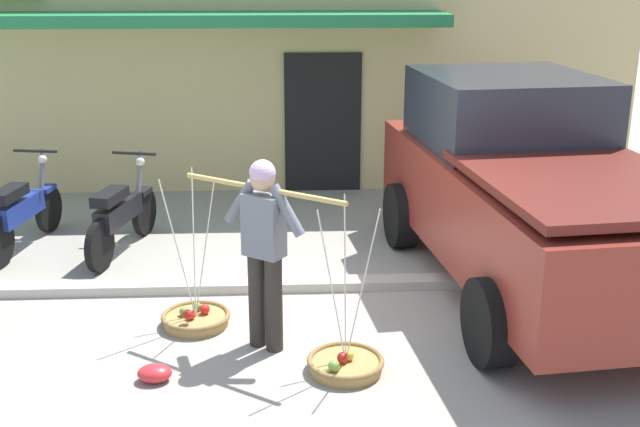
% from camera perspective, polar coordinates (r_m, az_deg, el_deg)
% --- Properties ---
extents(ground_plane, '(90.00, 90.00, 0.00)m').
position_cam_1_polar(ground_plane, '(7.60, -1.82, -7.53)').
color(ground_plane, '#9E998C').
extents(sidewalk_curb, '(20.00, 0.24, 0.10)m').
position_cam_1_polar(sidewalk_curb, '(8.22, -1.92, -5.13)').
color(sidewalk_curb, '#BAB4A5').
rests_on(sidewalk_curb, ground).
extents(fruit_vendor, '(1.35, 0.97, 1.70)m').
position_cam_1_polar(fruit_vendor, '(6.70, -4.05, -2.09)').
color(fruit_vendor, '#2D2823').
rests_on(fruit_vendor, ground).
extents(fruit_basket_left_side, '(0.65, 0.65, 1.45)m').
position_cam_1_polar(fruit_basket_left_side, '(6.67, 1.84, -10.70)').
color(fruit_basket_left_side, '#B2894C').
rests_on(fruit_basket_left_side, ground).
extents(fruit_basket_right_side, '(0.65, 0.65, 1.45)m').
position_cam_1_polar(fruit_basket_right_side, '(7.52, -8.93, -7.40)').
color(fruit_basket_right_side, '#B2894C').
rests_on(fruit_basket_right_side, ground).
extents(motorcycle_nearest_shop, '(0.55, 1.81, 1.09)m').
position_cam_1_polar(motorcycle_nearest_shop, '(9.82, -20.65, 0.08)').
color(motorcycle_nearest_shop, black).
rests_on(motorcycle_nearest_shop, ground).
extents(motorcycle_second_in_row, '(0.62, 1.79, 1.09)m').
position_cam_1_polar(motorcycle_second_in_row, '(9.37, -14.12, -0.13)').
color(motorcycle_second_in_row, black).
rests_on(motorcycle_second_in_row, ground).
extents(parked_truck, '(2.55, 4.88, 2.10)m').
position_cam_1_polar(parked_truck, '(8.30, 14.66, 1.69)').
color(parked_truck, maroon).
rests_on(parked_truck, ground).
extents(storefront_building, '(13.00, 6.00, 4.20)m').
position_cam_1_polar(storefront_building, '(13.87, -8.64, 12.88)').
color(storefront_building, '#DBC684').
rests_on(storefront_building, ground).
extents(plastic_litter_bag, '(0.28, 0.22, 0.14)m').
position_cam_1_polar(plastic_litter_bag, '(6.66, -11.81, -11.18)').
color(plastic_litter_bag, red).
rests_on(plastic_litter_bag, ground).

